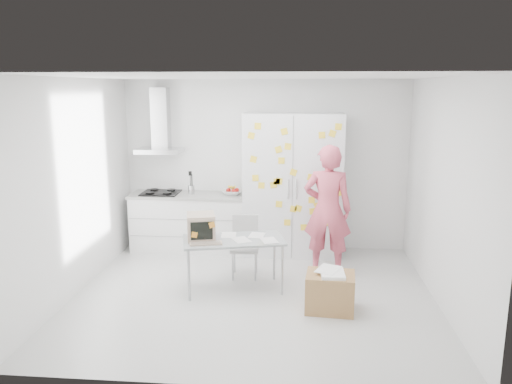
# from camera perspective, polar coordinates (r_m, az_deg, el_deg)

# --- Properties ---
(floor) EXTENTS (4.50, 4.00, 0.02)m
(floor) POSITION_cam_1_polar(r_m,az_deg,el_deg) (6.47, -0.25, -11.71)
(floor) COLOR silver
(floor) RESTS_ON ground
(walls) EXTENTS (4.52, 4.01, 2.70)m
(walls) POSITION_cam_1_polar(r_m,az_deg,el_deg) (6.76, 0.30, 1.40)
(walls) COLOR white
(walls) RESTS_ON ground
(ceiling) EXTENTS (4.50, 4.00, 0.02)m
(ceiling) POSITION_cam_1_polar(r_m,az_deg,el_deg) (5.93, -0.27, 13.04)
(ceiling) COLOR white
(ceiling) RESTS_ON walls
(counter_run) EXTENTS (1.84, 0.63, 1.28)m
(counter_run) POSITION_cam_1_polar(r_m,az_deg,el_deg) (8.08, -7.63, -3.33)
(counter_run) COLOR white
(counter_run) RESTS_ON ground
(range_hood) EXTENTS (0.70, 0.48, 1.01)m
(range_hood) POSITION_cam_1_polar(r_m,az_deg,el_deg) (8.07, -10.87, 7.27)
(range_hood) COLOR silver
(range_hood) RESTS_ON walls
(tall_cabinet) EXTENTS (1.50, 0.68, 2.20)m
(tall_cabinet) POSITION_cam_1_polar(r_m,az_deg,el_deg) (7.72, 4.22, 0.82)
(tall_cabinet) COLOR silver
(tall_cabinet) RESTS_ON ground
(person) EXTENTS (0.70, 0.50, 1.83)m
(person) POSITION_cam_1_polar(r_m,az_deg,el_deg) (7.00, 8.17, -2.01)
(person) COLOR #D05165
(person) RESTS_ON ground
(desk) EXTENTS (1.38, 0.92, 1.01)m
(desk) POSITION_cam_1_polar(r_m,az_deg,el_deg) (6.38, -4.93, -4.68)
(desk) COLOR #91989B
(desk) RESTS_ON ground
(chair) EXTENTS (0.40, 0.40, 0.84)m
(chair) POSITION_cam_1_polar(r_m,az_deg,el_deg) (6.94, -1.27, -5.74)
(chair) COLOR #ADADAB
(chair) RESTS_ON ground
(cardboard_box) EXTENTS (0.60, 0.50, 0.49)m
(cardboard_box) POSITION_cam_1_polar(r_m,az_deg,el_deg) (6.03, 8.47, -11.17)
(cardboard_box) COLOR #AA7E49
(cardboard_box) RESTS_ON ground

